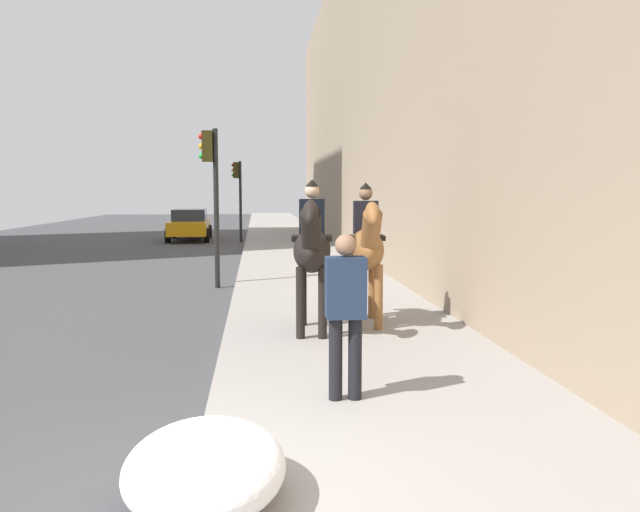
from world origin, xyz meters
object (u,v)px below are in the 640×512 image
at_px(traffic_light_far_curb, 238,188).
at_px(mounted_horse_near, 312,248).
at_px(mounted_horse_far, 366,247).
at_px(pedestrian_greeting, 346,305).
at_px(traffic_light_near_curb, 212,182).
at_px(car_near_lane, 190,224).

bearing_deg(traffic_light_far_curb, mounted_horse_near, -175.07).
xyz_separation_m(mounted_horse_far, pedestrian_greeting, (-3.58, 0.84, -0.28)).
relative_size(pedestrian_greeting, traffic_light_near_curb, 0.46).
bearing_deg(car_near_lane, mounted_horse_far, 11.75).
xyz_separation_m(pedestrian_greeting, traffic_light_far_curb, (21.92, 1.70, 1.33)).
bearing_deg(pedestrian_greeting, traffic_light_far_curb, 4.77).
bearing_deg(traffic_light_near_curb, mounted_horse_near, -161.24).
bearing_deg(traffic_light_near_curb, mounted_horse_far, -150.76).
bearing_deg(mounted_horse_far, mounted_horse_near, -56.93).
height_order(pedestrian_greeting, traffic_light_far_curb, traffic_light_far_curb).
height_order(pedestrian_greeting, traffic_light_near_curb, traffic_light_near_curb).
relative_size(mounted_horse_near, traffic_light_far_curb, 0.64).
bearing_deg(traffic_light_far_curb, mounted_horse_far, -172.14).
height_order(mounted_horse_far, traffic_light_near_curb, traffic_light_near_curb).
height_order(mounted_horse_near, mounted_horse_far, mounted_horse_near).
bearing_deg(traffic_light_near_curb, pedestrian_greeting, -167.33).
relative_size(mounted_horse_far, traffic_light_near_curb, 0.62).
bearing_deg(traffic_light_far_curb, pedestrian_greeting, -175.58).
height_order(car_near_lane, traffic_light_far_curb, traffic_light_far_curb).
distance_m(mounted_horse_near, car_near_lane, 20.71).
bearing_deg(car_near_lane, mounted_horse_near, 8.98).
bearing_deg(pedestrian_greeting, mounted_horse_near, 1.66).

